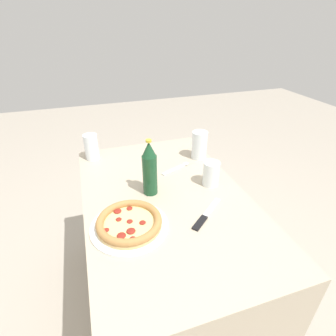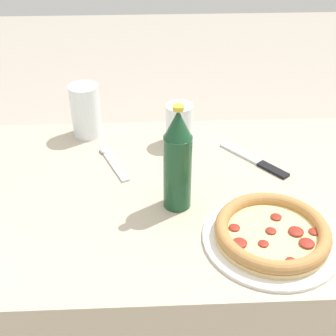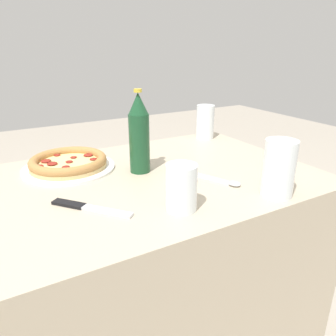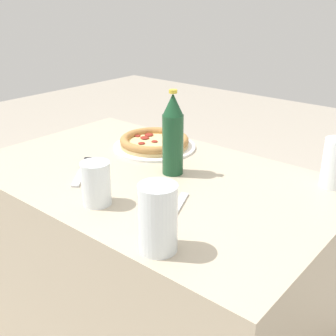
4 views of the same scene
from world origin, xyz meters
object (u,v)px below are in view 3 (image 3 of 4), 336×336
at_px(pizza_pepperoni, 68,163).
at_px(spoon, 220,180).
at_px(glass_cola, 205,124).
at_px(glass_iced_tea, 279,170).
at_px(glass_lemonade, 181,190).
at_px(beer_bottle, 139,134).
at_px(knife, 88,208).

distance_m(pizza_pepperoni, spoon, 0.49).
bearing_deg(glass_cola, glass_iced_tea, -106.83).
relative_size(glass_lemonade, glass_iced_tea, 0.76).
xyz_separation_m(pizza_pepperoni, glass_cola, (0.60, 0.09, 0.04)).
bearing_deg(beer_bottle, pizza_pepperoni, 145.57).
relative_size(beer_bottle, knife, 1.40).
relative_size(glass_cola, spoon, 0.83).
relative_size(beer_bottle, spoon, 1.51).
relative_size(pizza_pepperoni, spoon, 1.72).
bearing_deg(knife, glass_lemonade, -30.00).
bearing_deg(pizza_pepperoni, glass_lemonade, -67.78).
bearing_deg(glass_iced_tea, glass_cola, 73.17).
distance_m(knife, spoon, 0.39).
xyz_separation_m(beer_bottle, spoon, (0.17, -0.20, -0.12)).
height_order(glass_lemonade, knife, glass_lemonade).
xyz_separation_m(glass_iced_tea, spoon, (-0.07, 0.14, -0.07)).
bearing_deg(spoon, knife, 175.92).
bearing_deg(glass_cola, knife, -148.38).
xyz_separation_m(pizza_pepperoni, beer_bottle, (0.19, -0.13, 0.10)).
distance_m(beer_bottle, spoon, 0.28).
height_order(glass_lemonade, glass_cola, glass_cola).
distance_m(pizza_pepperoni, glass_lemonade, 0.45).
xyz_separation_m(glass_iced_tea, knife, (-0.46, 0.17, -0.07)).
height_order(pizza_pepperoni, spoon, pizza_pepperoni).
relative_size(glass_iced_tea, glass_cola, 1.08).
height_order(glass_iced_tea, spoon, glass_iced_tea).
distance_m(glass_iced_tea, beer_bottle, 0.42).
height_order(pizza_pepperoni, glass_cola, glass_cola).
relative_size(glass_iced_tea, spoon, 0.89).
xyz_separation_m(glass_lemonade, glass_cola, (0.43, 0.50, 0.01)).
bearing_deg(beer_bottle, spoon, -49.83).
distance_m(glass_lemonade, glass_cola, 0.66).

